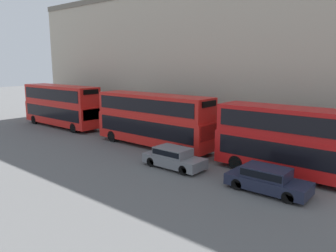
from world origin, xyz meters
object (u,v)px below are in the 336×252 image
object	(u,v)px
bus_leading	(303,140)
bus_third_in_queue	(61,104)
pedestrian	(100,119)
car_hatchback	(174,157)
bus_second_in_queue	(153,118)
car_dark_sedan	(267,179)

from	to	relation	value
bus_leading	bus_third_in_queue	distance (m)	25.94
pedestrian	car_hatchback	bearing A→B (deg)	-111.75
bus_second_in_queue	pedestrian	xyz separation A→B (m)	(2.84, 10.67, -1.66)
car_hatchback	bus_leading	bearing A→B (deg)	-64.76
car_hatchback	pedestrian	distance (m)	16.84
bus_second_in_queue	bus_third_in_queue	xyz separation A→B (m)	(0.00, 13.76, 0.07)
car_dark_sedan	pedestrian	bearing A→B (deg)	74.29
bus_leading	pedestrian	world-z (taller)	bus_leading
bus_leading	bus_third_in_queue	bearing A→B (deg)	90.00
bus_second_in_queue	pedestrian	bearing A→B (deg)	75.10
car_hatchback	pedestrian	size ratio (longest dim) A/B	2.60
car_dark_sedan	bus_leading	bearing A→B (deg)	-11.03
bus_third_in_queue	pedestrian	world-z (taller)	bus_third_in_queue
bus_third_in_queue	car_dark_sedan	bearing A→B (deg)	-97.66
bus_third_in_queue	car_hatchback	size ratio (longest dim) A/B	2.56
pedestrian	bus_leading	bearing A→B (deg)	-97.08
bus_leading	car_dark_sedan	xyz separation A→B (m)	(-3.40, 0.66, -1.63)
car_dark_sedan	bus_third_in_queue	bearing A→B (deg)	82.34
car_hatchback	pedestrian	bearing A→B (deg)	68.25
car_hatchback	pedestrian	xyz separation A→B (m)	(6.24, 15.64, 0.03)
car_dark_sedan	pedestrian	distance (m)	23.05
bus_leading	bus_second_in_queue	bearing A→B (deg)	90.00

